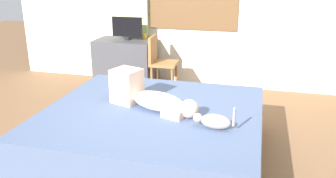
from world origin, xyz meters
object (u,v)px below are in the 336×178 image
object	(u,v)px
bed	(153,134)
desk	(126,63)
cup	(145,36)
chair_by_desk	(159,60)
cat	(214,121)
person_lying	(150,96)
tv_monitor	(127,28)

from	to	relation	value
bed	desk	bearing A→B (deg)	117.54
cup	chair_by_desk	distance (m)	0.55
bed	chair_by_desk	world-z (taller)	chair_by_desk
bed	cat	distance (m)	0.75
chair_by_desk	person_lying	bearing A→B (deg)	-76.84
cat	cup	distance (m)	2.86
cat	tv_monitor	size ratio (longest dim) A/B	0.74
cat	chair_by_desk	xyz separation A→B (m)	(-1.08, 2.14, -0.07)
tv_monitor	chair_by_desk	xyz separation A→B (m)	(0.57, -0.21, -0.41)
person_lying	tv_monitor	bearing A→B (deg)	116.13
person_lying	cat	bearing A→B (deg)	-25.55
cat	cup	size ratio (longest dim) A/B	4.30
tv_monitor	cup	xyz separation A→B (m)	(0.23, 0.13, -0.14)
desk	tv_monitor	xyz separation A→B (m)	(0.05, 0.00, 0.55)
bed	person_lying	world-z (taller)	person_lying
cat	tv_monitor	bearing A→B (deg)	125.22
cat	person_lying	bearing A→B (deg)	154.45
bed	person_lying	size ratio (longest dim) A/B	2.26
desk	chair_by_desk	distance (m)	0.66
person_lying	chair_by_desk	world-z (taller)	chair_by_desk
cat	cup	bearing A→B (deg)	119.86
bed	cat	size ratio (longest dim) A/B	5.86
bed	cat	world-z (taller)	cat
desk	tv_monitor	distance (m)	0.55
person_lying	tv_monitor	xyz separation A→B (m)	(-0.99, 2.03, 0.30)
chair_by_desk	desk	bearing A→B (deg)	161.42
person_lying	desk	xyz separation A→B (m)	(-1.04, 2.03, -0.25)
bed	person_lying	distance (m)	0.38
bed	desk	distance (m)	2.34
person_lying	cup	world-z (taller)	person_lying
desk	cat	bearing A→B (deg)	-54.04
person_lying	cup	size ratio (longest dim) A/B	11.18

